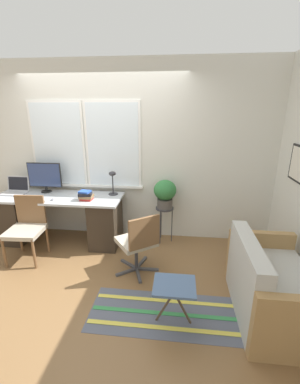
{
  "coord_description": "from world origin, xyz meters",
  "views": [
    {
      "loc": [
        1.14,
        -3.14,
        2.02
      ],
      "look_at": [
        0.77,
        0.16,
        0.93
      ],
      "focal_mm": 24.0,
      "sensor_mm": 36.0,
      "label": 1
    }
  ],
  "objects": [
    {
      "name": "potted_plant",
      "position": [
        0.95,
        0.51,
        0.81
      ],
      "size": [
        0.34,
        0.34,
        0.44
      ],
      "color": "#514C47",
      "rests_on": "plant_stand"
    },
    {
      "name": "wall_back_with_window",
      "position": [
        -0.01,
        0.73,
        1.35
      ],
      "size": [
        9.0,
        0.12,
        2.7
      ],
      "color": "silver",
      "rests_on": "ground_plane"
    },
    {
      "name": "plant_stand",
      "position": [
        0.95,
        0.51,
        0.51
      ],
      "size": [
        0.27,
        0.27,
        0.57
      ],
      "color": "#333338",
      "rests_on": "ground_plane"
    },
    {
      "name": "desk",
      "position": [
        -0.66,
        0.33,
        0.4
      ],
      "size": [
        1.93,
        0.65,
        0.75
      ],
      "color": "#B2B7BC",
      "rests_on": "ground_plane"
    },
    {
      "name": "desk_chair_wooden",
      "position": [
        -0.91,
        -0.16,
        0.47
      ],
      "size": [
        0.48,
        0.49,
        0.87
      ],
      "rotation": [
        0.0,
        0.0,
        0.06
      ],
      "color": "brown",
      "rests_on": "ground_plane"
    },
    {
      "name": "floor_rug_striped",
      "position": [
        1.07,
        -1.02,
        0.0
      ],
      "size": [
        1.58,
        0.64,
        0.01
      ],
      "color": "#565B6B",
      "rests_on": "ground_plane"
    },
    {
      "name": "office_chair_swivel",
      "position": [
        0.68,
        -0.35,
        0.44
      ],
      "size": [
        0.6,
        0.6,
        0.83
      ],
      "rotation": [
        0.0,
        0.0,
        3.78
      ],
      "color": "#47474C",
      "rests_on": "ground_plane"
    },
    {
      "name": "monitor",
      "position": [
        -0.93,
        0.51,
        1.01
      ],
      "size": [
        0.53,
        0.16,
        0.47
      ],
      "color": "black",
      "rests_on": "desk"
    },
    {
      "name": "book_stack",
      "position": [
        -0.17,
        0.22,
        0.82
      ],
      "size": [
        0.21,
        0.18,
        0.14
      ],
      "color": "red",
      "rests_on": "desk"
    },
    {
      "name": "desk_lamp",
      "position": [
        0.16,
        0.52,
        1.0
      ],
      "size": [
        0.14,
        0.14,
        0.36
      ],
      "color": "#2D2D33",
      "rests_on": "desk"
    },
    {
      "name": "ground_plane",
      "position": [
        0.0,
        0.0,
        0.0
      ],
      "size": [
        14.0,
        14.0,
        0.0
      ],
      "primitive_type": "plane",
      "color": "brown"
    },
    {
      "name": "mouse",
      "position": [
        -0.65,
        0.15,
        0.77
      ],
      "size": [
        0.04,
        0.06,
        0.03
      ],
      "color": "slate",
      "rests_on": "desk"
    },
    {
      "name": "folding_stool",
      "position": [
        1.14,
        -1.11,
        0.4
      ],
      "size": [
        0.4,
        0.34,
        0.44
      ],
      "color": "slate",
      "rests_on": "ground_plane"
    },
    {
      "name": "laptop",
      "position": [
        -1.37,
        0.41,
        0.81
      ],
      "size": [
        0.35,
        0.27,
        0.25
      ],
      "color": "#B7B7BC",
      "rests_on": "desk"
    },
    {
      "name": "keyboard",
      "position": [
        -0.91,
        0.16,
        0.76
      ],
      "size": [
        0.35,
        0.13,
        0.02
      ],
      "color": "silver",
      "rests_on": "desk"
    },
    {
      "name": "couch_loveseat",
      "position": [
        2.11,
        -0.87,
        0.29
      ],
      "size": [
        0.74,
        1.19,
        0.79
      ],
      "rotation": [
        0.0,
        0.0,
        1.57
      ],
      "color": "beige",
      "rests_on": "ground_plane"
    }
  ]
}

